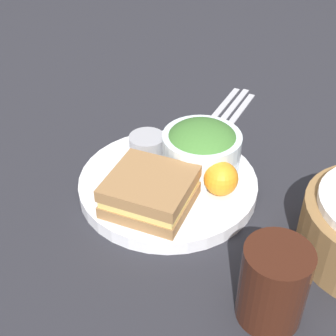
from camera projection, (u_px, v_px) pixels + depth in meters
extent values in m
plane|color=#232328|center=(168.00, 189.00, 0.73)|extent=(4.00, 4.00, 0.00)
cylinder|color=silver|center=(168.00, 184.00, 0.72)|extent=(0.27, 0.27, 0.02)
cube|color=olive|center=(148.00, 199.00, 0.66)|extent=(0.11, 0.11, 0.02)
cube|color=#E5C666|center=(147.00, 191.00, 0.65)|extent=(0.10, 0.11, 0.01)
cube|color=olive|center=(147.00, 183.00, 0.64)|extent=(0.11, 0.11, 0.02)
cylinder|color=silver|center=(201.00, 151.00, 0.72)|extent=(0.12, 0.12, 0.06)
ellipsoid|color=#3D702D|center=(202.00, 142.00, 0.71)|extent=(0.11, 0.11, 0.06)
cylinder|color=#99999E|center=(147.00, 147.00, 0.75)|extent=(0.06, 0.06, 0.04)
sphere|color=orange|center=(220.00, 180.00, 0.67)|extent=(0.05, 0.05, 0.05)
cylinder|color=#38190F|center=(273.00, 284.00, 0.51)|extent=(0.08, 0.08, 0.10)
cube|color=#B2B2B7|center=(220.00, 110.00, 0.92)|extent=(0.20, 0.03, 0.01)
cube|color=#B2B2B7|center=(228.00, 112.00, 0.91)|extent=(0.21, 0.03, 0.01)
cube|color=#B2B2B7|center=(237.00, 114.00, 0.90)|extent=(0.18, 0.02, 0.01)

